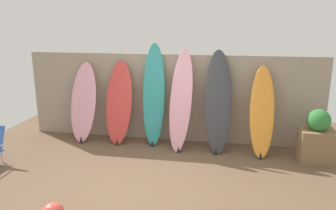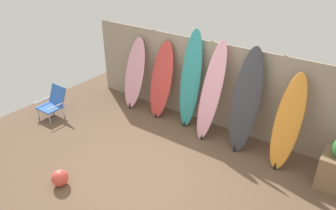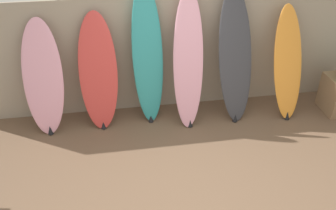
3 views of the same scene
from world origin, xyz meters
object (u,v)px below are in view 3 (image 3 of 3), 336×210
at_px(surfboard_pink_0, 43,79).
at_px(surfboard_charcoal_4, 235,57).
at_px(surfboard_orange_5, 288,64).
at_px(surfboard_pink_3, 188,62).
at_px(surfboard_red_1, 98,73).
at_px(surfboard_teal_2, 148,56).

bearing_deg(surfboard_pink_0, surfboard_charcoal_4, -1.32).
bearing_deg(surfboard_charcoal_4, surfboard_orange_5, -4.08).
bearing_deg(surfboard_pink_3, surfboard_red_1, 175.59).
bearing_deg(surfboard_charcoal_4, surfboard_teal_2, 174.68).
distance_m(surfboard_pink_0, surfboard_teal_2, 1.50).
xyz_separation_m(surfboard_pink_0, surfboard_red_1, (0.76, 0.01, 0.02)).
xyz_separation_m(surfboard_teal_2, surfboard_orange_5, (2.08, -0.18, -0.20)).
bearing_deg(surfboard_orange_5, surfboard_pink_0, 178.05).
height_order(surfboard_teal_2, surfboard_orange_5, surfboard_teal_2).
relative_size(surfboard_pink_3, surfboard_orange_5, 1.17).
relative_size(surfboard_pink_0, surfboard_pink_3, 0.84).
distance_m(surfboard_pink_0, surfboard_charcoal_4, 2.76).
xyz_separation_m(surfboard_pink_3, surfboard_charcoal_4, (0.71, 0.03, 0.00)).
bearing_deg(surfboard_red_1, surfboard_pink_0, -179.29).
bearing_deg(surfboard_orange_5, surfboard_pink_3, 178.80).
xyz_separation_m(surfboard_pink_0, surfboard_teal_2, (1.48, 0.05, 0.20)).
xyz_separation_m(surfboard_pink_0, surfboard_pink_3, (2.05, -0.09, 0.15)).
bearing_deg(surfboard_teal_2, surfboard_orange_5, -4.84).
xyz_separation_m(surfboard_pink_0, surfboard_charcoal_4, (2.75, -0.06, 0.15)).
relative_size(surfboard_pink_3, surfboard_charcoal_4, 1.00).
relative_size(surfboard_teal_2, surfboard_pink_3, 1.05).
height_order(surfboard_teal_2, surfboard_charcoal_4, surfboard_teal_2).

